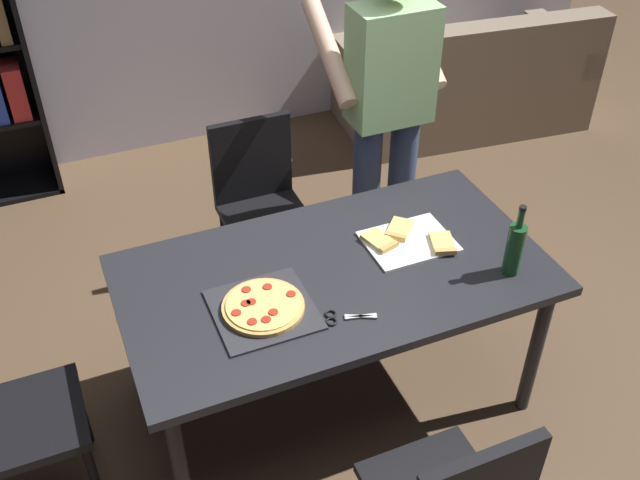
% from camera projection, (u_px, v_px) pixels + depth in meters
% --- Properties ---
extents(ground_plane, '(12.00, 12.00, 0.00)m').
position_uv_depth(ground_plane, '(333.00, 395.00, 3.36)').
color(ground_plane, brown).
extents(dining_table, '(1.70, 0.92, 0.75)m').
position_uv_depth(dining_table, '(334.00, 285.00, 2.94)').
color(dining_table, '#232328').
rests_on(dining_table, ground_plane).
extents(chair_far_side, '(0.42, 0.42, 0.90)m').
position_uv_depth(chair_far_side, '(260.00, 196.00, 3.73)').
color(chair_far_side, black).
rests_on(chair_far_side, ground_plane).
extents(couch, '(1.78, 1.02, 0.85)m').
position_uv_depth(couch, '(465.00, 86.00, 5.19)').
color(couch, gray).
rests_on(couch, ground_plane).
extents(person_serving_pizza, '(0.55, 0.54, 1.75)m').
position_uv_depth(person_serving_pizza, '(387.00, 108.00, 3.45)').
color(person_serving_pizza, '#38476B').
rests_on(person_serving_pizza, ground_plane).
extents(pepperoni_pizza_on_tray, '(0.37, 0.37, 0.04)m').
position_uv_depth(pepperoni_pizza_on_tray, '(263.00, 308.00, 2.71)').
color(pepperoni_pizza_on_tray, '#2D2D33').
rests_on(pepperoni_pizza_on_tray, dining_table).
extents(pizza_slices_on_towel, '(0.36, 0.32, 0.03)m').
position_uv_depth(pizza_slices_on_towel, '(408.00, 240.00, 3.03)').
color(pizza_slices_on_towel, white).
rests_on(pizza_slices_on_towel, dining_table).
extents(wine_bottle, '(0.07, 0.07, 0.32)m').
position_uv_depth(wine_bottle, '(515.00, 248.00, 2.82)').
color(wine_bottle, '#194723').
rests_on(wine_bottle, dining_table).
extents(kitchen_scissors, '(0.20, 0.12, 0.01)m').
position_uv_depth(kitchen_scissors, '(342.00, 317.00, 2.68)').
color(kitchen_scissors, silver).
rests_on(kitchen_scissors, dining_table).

